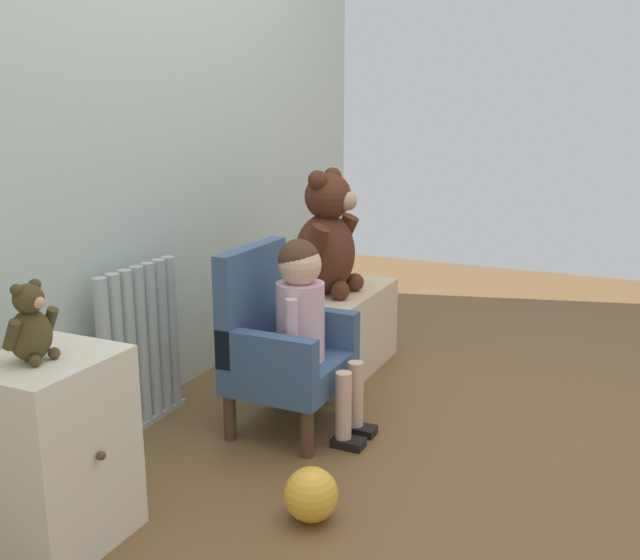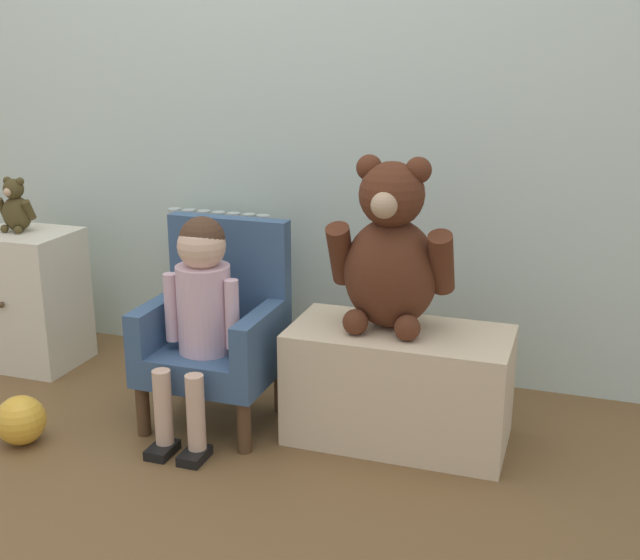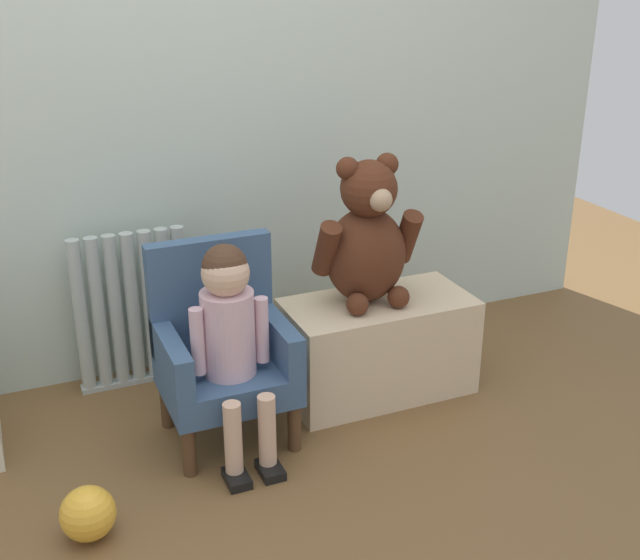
# 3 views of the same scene
# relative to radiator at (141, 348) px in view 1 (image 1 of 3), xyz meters

# --- Properties ---
(ground_plane) EXTENTS (6.00, 6.00, 0.00)m
(ground_plane) POSITION_rel_radiator_xyz_m (0.18, -0.98, -0.30)
(ground_plane) COLOR brown
(back_wall) EXTENTS (3.80, 0.05, 2.40)m
(back_wall) POSITION_rel_radiator_xyz_m (0.18, 0.12, 0.90)
(back_wall) COLOR silver
(back_wall) RESTS_ON ground_plane
(radiator) EXTENTS (0.43, 0.05, 0.60)m
(radiator) POSITION_rel_radiator_xyz_m (0.00, 0.00, 0.00)
(radiator) COLOR #ABB7B4
(radiator) RESTS_ON ground_plane
(small_dresser) EXTENTS (0.35, 0.32, 0.53)m
(small_dresser) POSITION_rel_radiator_xyz_m (-0.68, -0.26, -0.03)
(small_dresser) COLOR beige
(small_dresser) RESTS_ON ground_plane
(child_armchair) EXTENTS (0.42, 0.37, 0.66)m
(child_armchair) POSITION_rel_radiator_xyz_m (0.20, -0.45, 0.01)
(child_armchair) COLOR #395477
(child_armchair) RESTS_ON ground_plane
(child_figure) EXTENTS (0.25, 0.35, 0.70)m
(child_figure) POSITION_rel_radiator_xyz_m (0.20, -0.56, 0.16)
(child_figure) COLOR beige
(child_figure) RESTS_ON ground_plane
(low_bench) EXTENTS (0.68, 0.34, 0.36)m
(low_bench) POSITION_rel_radiator_xyz_m (0.80, -0.41, -0.12)
(low_bench) COLOR beige
(low_bench) RESTS_ON ground_plane
(large_teddy_bear) EXTENTS (0.38, 0.27, 0.53)m
(large_teddy_bear) POSITION_rel_radiator_xyz_m (0.76, -0.39, 0.30)
(large_teddy_bear) COLOR #4D2616
(large_teddy_bear) RESTS_ON low_bench
(small_teddy_bear) EXTENTS (0.15, 0.10, 0.20)m
(small_teddy_bear) POSITION_rel_radiator_xyz_m (-0.71, -0.25, 0.32)
(small_teddy_bear) COLOR #44371B
(small_teddy_bear) RESTS_ON small_dresser
(toy_ball) EXTENTS (0.16, 0.16, 0.16)m
(toy_ball) POSITION_rel_radiator_xyz_m (-0.30, -0.83, -0.22)
(toy_ball) COLOR gold
(toy_ball) RESTS_ON ground_plane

